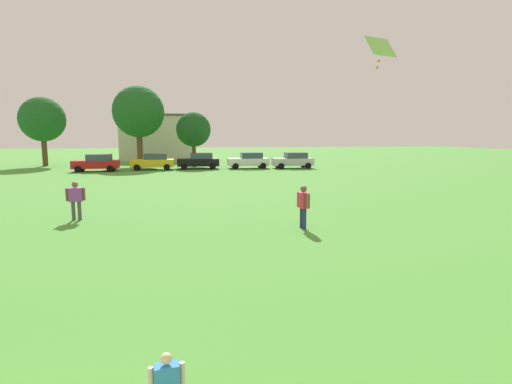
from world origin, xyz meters
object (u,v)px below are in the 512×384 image
object	(u,v)px
parked_car_black_2	(199,161)
tree_far_left	(42,120)
parked_car_red_0	(97,163)
parked_car_silver_4	(293,160)
parked_car_white_3	(249,160)
tree_center	(138,112)
child_kite_flyer	(167,382)
kite	(380,49)
bystander_near_trees	(76,197)
parked_car_yellow_1	(153,161)
adult_bystander	(303,203)
tree_far_right	(194,130)

from	to	relation	value
parked_car_black_2	tree_far_left	bearing A→B (deg)	-22.49
parked_car_red_0	parked_car_silver_4	distance (m)	19.98
parked_car_red_0	parked_car_white_3	world-z (taller)	same
parked_car_red_0	tree_center	xyz separation A→B (m)	(3.45, 7.11, 5.28)
child_kite_flyer	kite	size ratio (longest dim) A/B	0.79
bystander_near_trees	parked_car_silver_4	bearing A→B (deg)	50.34
parked_car_yellow_1	parked_car_white_3	bearing A→B (deg)	-179.99
parked_car_black_2	parked_car_white_3	distance (m)	5.30
adult_bystander	parked_car_silver_4	bearing A→B (deg)	-22.00
child_kite_flyer	tree_center	distance (m)	44.87
parked_car_red_0	kite	bearing A→B (deg)	117.77
child_kite_flyer	parked_car_silver_4	bearing A→B (deg)	65.52
parked_car_yellow_1	tree_center	distance (m)	8.36
tree_center	parked_car_yellow_1	bearing A→B (deg)	-73.09
adult_bystander	parked_car_silver_4	size ratio (longest dim) A/B	0.39
parked_car_yellow_1	tree_center	world-z (taller)	tree_center
tree_far_right	parked_car_white_3	bearing A→B (deg)	-39.08
adult_bystander	kite	bearing A→B (deg)	-130.35
parked_car_black_2	parked_car_white_3	bearing A→B (deg)	177.48
parked_car_white_3	tree_center	bearing A→B (deg)	-27.68
child_kite_flyer	parked_car_silver_4	distance (m)	39.26
adult_bystander	tree_center	xyz separation A→B (m)	(-9.37, 34.21, 5.14)
parked_car_yellow_1	parked_car_silver_4	world-z (taller)	same
kite	tree_far_right	bearing A→B (deg)	99.03
child_kite_flyer	parked_car_black_2	world-z (taller)	parked_car_black_2
bystander_near_trees	parked_car_silver_4	distance (m)	29.05
parked_car_black_2	parked_car_white_3	xyz separation A→B (m)	(5.29, -0.23, 0.00)
tree_center	tree_far_right	size ratio (longest dim) A/B	1.49
bystander_near_trees	parked_car_white_3	bearing A→B (deg)	59.38
tree_far_left	tree_far_right	distance (m)	17.08
tree_center	parked_car_silver_4	bearing A→B (deg)	-22.65
child_kite_flyer	tree_center	xyz separation A→B (m)	(-4.56, 44.29, 5.57)
parked_car_white_3	tree_center	size ratio (longest dim) A/B	0.47
child_kite_flyer	parked_car_black_2	bearing A→B (deg)	80.33
adult_bystander	tree_far_right	world-z (taller)	tree_far_right
parked_car_red_0	parked_car_black_2	world-z (taller)	same
tree_far_left	tree_center	bearing A→B (deg)	-6.13
parked_car_yellow_1	tree_far_right	xyz separation A→B (m)	(4.28, 4.60, 3.27)
child_kite_flyer	parked_car_black_2	size ratio (longest dim) A/B	0.22
kite	parked_car_silver_4	size ratio (longest dim) A/B	0.28
parked_car_yellow_1	parked_car_silver_4	size ratio (longest dim) A/B	1.00
tree_far_left	adult_bystander	bearing A→B (deg)	-60.47
adult_bystander	parked_car_white_3	bearing A→B (deg)	-12.31
adult_bystander	bystander_near_trees	bearing A→B (deg)	63.22
kite	parked_car_black_2	distance (m)	30.63
parked_car_silver_4	tree_far_left	xyz separation A→B (m)	(-27.19, 8.04, 4.40)
parked_car_red_0	parked_car_yellow_1	size ratio (longest dim) A/B	1.00
adult_bystander	parked_car_yellow_1	size ratio (longest dim) A/B	0.39
bystander_near_trees	child_kite_flyer	bearing A→B (deg)	-78.13
parked_car_black_2	tree_far_left	world-z (taller)	tree_far_left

